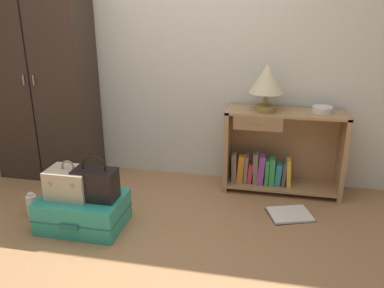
{
  "coord_description": "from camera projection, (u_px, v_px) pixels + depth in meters",
  "views": [
    {
      "loc": [
        0.83,
        -2.18,
        1.66
      ],
      "look_at": [
        0.21,
        0.83,
        0.55
      ],
      "focal_mm": 37.23,
      "sensor_mm": 36.0,
      "label": 1
    }
  ],
  "objects": [
    {
      "name": "handbag",
      "position": [
        96.0,
        184.0,
        2.97
      ],
      "size": [
        0.32,
        0.18,
        0.35
      ],
      "color": "black",
      "rests_on": "suitcase_large"
    },
    {
      "name": "table_lamp",
      "position": [
        267.0,
        80.0,
        3.37
      ],
      "size": [
        0.3,
        0.3,
        0.41
      ],
      "color": "olive",
      "rests_on": "bookshelf"
    },
    {
      "name": "bottle",
      "position": [
        32.0,
        205.0,
        3.25
      ],
      "size": [
        0.08,
        0.08,
        0.2
      ],
      "color": "white",
      "rests_on": "ground_plane"
    },
    {
      "name": "train_case",
      "position": [
        70.0,
        183.0,
        3.01
      ],
      "size": [
        0.32,
        0.25,
        0.29
      ],
      "color": "#B7A88E",
      "rests_on": "suitcase_large"
    },
    {
      "name": "back_wall",
      "position": [
        185.0,
        42.0,
        3.67
      ],
      "size": [
        6.4,
        0.1,
        2.6
      ],
      "primitive_type": "cube",
      "color": "beige",
      "rests_on": "ground_plane"
    },
    {
      "name": "bowl",
      "position": [
        322.0,
        110.0,
        3.4
      ],
      "size": [
        0.17,
        0.17,
        0.05
      ],
      "primitive_type": "cylinder",
      "color": "silver",
      "rests_on": "bookshelf"
    },
    {
      "name": "bookshelf",
      "position": [
        278.0,
        153.0,
        3.6
      ],
      "size": [
        1.04,
        0.34,
        0.76
      ],
      "color": "#A37A51",
      "rests_on": "ground_plane"
    },
    {
      "name": "suitcase_large",
      "position": [
        83.0,
        212.0,
        3.07
      ],
      "size": [
        0.64,
        0.46,
        0.25
      ],
      "color": "teal",
      "rests_on": "ground_plane"
    },
    {
      "name": "open_book_on_floor",
      "position": [
        290.0,
        214.0,
        3.26
      ],
      "size": [
        0.42,
        0.38,
        0.02
      ],
      "color": "white",
      "rests_on": "ground_plane"
    },
    {
      "name": "wardrobe",
      "position": [
        43.0,
        75.0,
        3.75
      ],
      "size": [
        0.92,
        0.47,
        1.99
      ],
      "color": "#33261E",
      "rests_on": "ground_plane"
    },
    {
      "name": "ground_plane",
      "position": [
        138.0,
        257.0,
        2.73
      ],
      "size": [
        9.0,
        9.0,
        0.0
      ],
      "primitive_type": "plane",
      "color": "#9E7047"
    }
  ]
}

